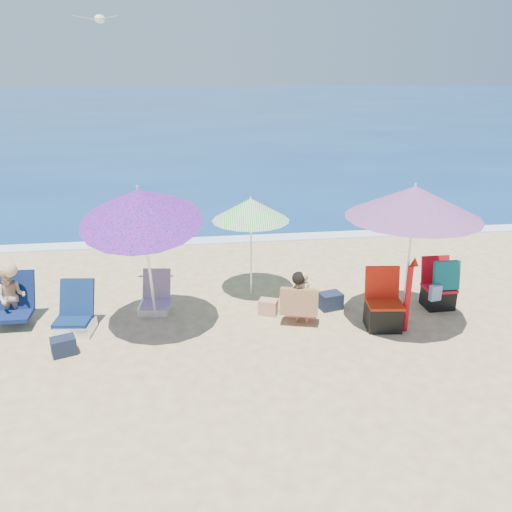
{
  "coord_description": "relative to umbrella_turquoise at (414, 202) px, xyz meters",
  "views": [
    {
      "loc": [
        -1.33,
        -6.67,
        3.93
      ],
      "look_at": [
        -0.3,
        1.0,
        1.1
      ],
      "focal_mm": 37.53,
      "sensor_mm": 36.0,
      "label": 1
    }
  ],
  "objects": [
    {
      "name": "ground",
      "position": [
        -1.94,
        -0.48,
        -2.01
      ],
      "size": [
        120.0,
        120.0,
        0.0
      ],
      "color": "#D8BC84",
      "rests_on": "ground"
    },
    {
      "name": "sea",
      "position": [
        -1.94,
        44.52,
        -2.06
      ],
      "size": [
        120.0,
        80.0,
        0.12
      ],
      "color": "navy",
      "rests_on": "ground"
    },
    {
      "name": "foam",
      "position": [
        -1.94,
        4.62,
        -1.99
      ],
      "size": [
        120.0,
        0.5,
        0.04
      ],
      "color": "white",
      "rests_on": "ground"
    },
    {
      "name": "umbrella_turquoise",
      "position": [
        0.0,
        0.0,
        0.0
      ],
      "size": [
        2.17,
        2.17,
        2.28
      ],
      "color": "silver",
      "rests_on": "ground"
    },
    {
      "name": "umbrella_striped",
      "position": [
        -2.19,
        1.57,
        -0.45
      ],
      "size": [
        1.43,
        1.43,
        1.78
      ],
      "color": "white",
      "rests_on": "ground"
    },
    {
      "name": "umbrella_blue",
      "position": [
        -3.92,
        0.33,
        -0.01
      ],
      "size": [
        1.98,
        2.05,
        2.44
      ],
      "color": "white",
      "rests_on": "ground"
    },
    {
      "name": "furled_umbrella",
      "position": [
        0.01,
        -0.12,
        -1.36
      ],
      "size": [
        0.23,
        0.22,
        1.18
      ],
      "color": "red",
      "rests_on": "ground"
    },
    {
      "name": "chair_navy",
      "position": [
        -5.05,
        0.54,
        -1.81
      ],
      "size": [
        0.62,
        0.74,
        0.75
      ],
      "color": "#0D2449",
      "rests_on": "ground"
    },
    {
      "name": "chair_rainbow",
      "position": [
        -3.86,
        1.09,
        -1.83
      ],
      "size": [
        0.56,
        0.65,
        0.66
      ],
      "color": "#E75162",
      "rests_on": "ground"
    },
    {
      "name": "camp_chair_left",
      "position": [
        -0.31,
        0.03,
        -1.73
      ],
      "size": [
        0.59,
        0.59,
        0.93
      ],
      "color": "#A1270B",
      "rests_on": "ground"
    },
    {
      "name": "camp_chair_right",
      "position": [
        0.86,
        0.58,
        -1.69
      ],
      "size": [
        0.53,
        0.59,
        0.89
      ],
      "color": "red",
      "rests_on": "ground"
    },
    {
      "name": "person_center",
      "position": [
        -1.56,
        0.34,
        -1.59
      ],
      "size": [
        0.67,
        0.62,
        0.87
      ],
      "color": "tan",
      "rests_on": "ground"
    },
    {
      "name": "person_left",
      "position": [
        -6.04,
        0.92,
        -1.54
      ],
      "size": [
        0.57,
        0.7,
        1.03
      ],
      "color": "tan",
      "rests_on": "ground"
    },
    {
      "name": "bag_navy_a",
      "position": [
        -5.09,
        -0.18,
        -1.88
      ],
      "size": [
        0.39,
        0.34,
        0.26
      ],
      "color": "#161F32",
      "rests_on": "ground"
    },
    {
      "name": "bag_tan",
      "position": [
        -2.01,
        0.71,
        -1.88
      ],
      "size": [
        0.36,
        0.31,
        0.25
      ],
      "color": "tan",
      "rests_on": "ground"
    },
    {
      "name": "bag_navy_b",
      "position": [
        -0.95,
        0.78,
        -1.87
      ],
      "size": [
        0.43,
        0.36,
        0.28
      ],
      "color": "#162031",
      "rests_on": "ground"
    },
    {
      "name": "seagull",
      "position": [
        -4.41,
        1.59,
        2.5
      ],
      "size": [
        0.68,
        0.33,
        0.12
      ],
      "color": "white"
    }
  ]
}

